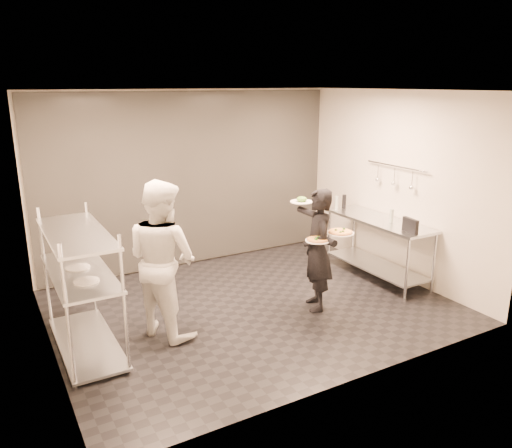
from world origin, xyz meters
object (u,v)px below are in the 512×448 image
pass_rack (81,284)px  pizza_plate_far (340,232)px  bottle_dark (344,201)px  pizza_plate_near (317,240)px  prep_counter (378,238)px  bottle_clear (391,216)px  chef (162,259)px  salad_plate (302,200)px  waiter (317,250)px  bottle_green (337,203)px  pos_monitor (410,225)px

pass_rack → pizza_plate_far: bearing=-11.9°
bottle_dark → pizza_plate_near: bearing=-138.0°
prep_counter → pizza_plate_far: (-1.27, -0.65, 0.45)m
bottle_clear → chef: bearing=178.0°
pizza_plate_near → salad_plate: salad_plate is taller
chef → bottle_clear: size_ratio=9.39×
pizza_plate_far → salad_plate: bearing=114.3°
prep_counter → pizza_plate_near: bearing=-159.1°
waiter → salad_plate: bearing=-149.0°
chef → bottle_green: bearing=-98.6°
waiter → salad_plate: (-0.05, 0.31, 0.60)m
pass_rack → bottle_clear: 4.37m
pizza_plate_near → bottle_clear: bearing=13.6°
salad_plate → pizza_plate_far: bearing=-65.7°
waiter → pizza_plate_near: waiter is taller
bottle_dark → bottle_green: bearing=180.0°
pizza_plate_far → bottle_green: bearing=53.1°
salad_plate → bottle_dark: bearing=31.9°
pizza_plate_near → bottle_dark: 2.11m
pizza_plate_far → bottle_dark: (1.24, 1.45, -0.05)m
prep_counter → bottle_green: size_ratio=8.35×
bottle_clear → bottle_dark: (-0.05, 1.02, 0.01)m
prep_counter → bottle_clear: size_ratio=9.09×
prep_counter → bottle_clear: (0.02, -0.22, 0.39)m
bottle_clear → bottle_dark: size_ratio=0.89×
salad_plate → pos_monitor: salad_plate is taller
waiter → bottle_green: size_ratio=7.46×
pass_rack → waiter: size_ratio=0.99×
pizza_plate_far → salad_plate: 0.66m
bottle_green → bottle_clear: 1.04m
pass_rack → salad_plate: pass_rack is taller
pizza_plate_far → bottle_clear: bottle_clear is taller
pass_rack → bottle_clear: bearing=-2.8°
pizza_plate_far → pass_rack: bearing=168.1°
prep_counter → bottle_dark: (-0.03, 0.80, 0.41)m
bottle_clear → pizza_plate_far: bearing=-161.6°
pizza_plate_near → bottle_dark: bearing=42.0°
bottle_green → bottle_clear: bottle_green is taller
pass_rack → prep_counter: (4.33, 0.00, -0.14)m
waiter → salad_plate: size_ratio=5.38×
pizza_plate_near → bottle_clear: size_ratio=1.54×
pass_rack → prep_counter: 4.33m
chef → salad_plate: 1.98m
pass_rack → bottle_dark: pass_rack is taller
pass_rack → bottle_clear: size_ratio=8.08×
pass_rack → pizza_plate_near: bearing=-12.5°
pass_rack → chef: bearing=-5.8°
pos_monitor → prep_counter: bearing=87.3°
chef → prep_counter: bearing=-112.4°
waiter → chef: chef is taller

